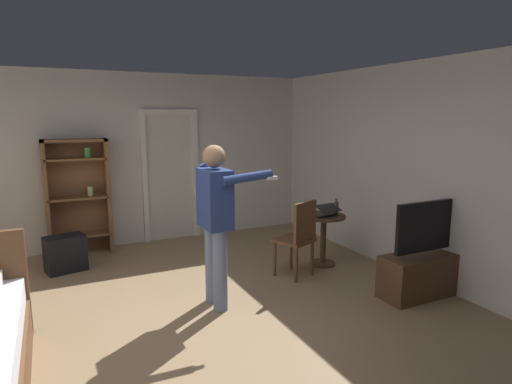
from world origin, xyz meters
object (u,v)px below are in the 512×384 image
object	(u,v)px
bottle_on_table	(336,208)
wooden_chair	(299,236)
person_blue_shirt	(216,214)
suitcase_dark	(65,254)
laptop	(324,212)
side_table	(323,232)
bookshelf	(78,192)
tv_flatscreen	(426,268)

from	to	relation	value
bottle_on_table	wooden_chair	distance (m)	0.75
wooden_chair	person_blue_shirt	distance (m)	1.35
wooden_chair	suitcase_dark	bearing A→B (deg)	150.02
laptop	wooden_chair	distance (m)	0.60
side_table	laptop	size ratio (longest dim) A/B	1.92
bottle_on_table	laptop	bearing A→B (deg)	167.27
bookshelf	person_blue_shirt	bearing A→B (deg)	-65.29
laptop	bottle_on_table	world-z (taller)	bottle_on_table
tv_flatscreen	bottle_on_table	distance (m)	1.40
suitcase_dark	laptop	bearing A→B (deg)	-36.34
tv_flatscreen	wooden_chair	size ratio (longest dim) A/B	1.12
laptop	wooden_chair	world-z (taller)	wooden_chair
bookshelf	tv_flatscreen	distance (m)	4.84
bookshelf	wooden_chair	distance (m)	3.32
side_table	bottle_on_table	size ratio (longest dim) A/B	3.05
person_blue_shirt	laptop	bearing A→B (deg)	16.79
side_table	laptop	distance (m)	0.29
wooden_chair	bottle_on_table	bearing A→B (deg)	13.37
side_table	person_blue_shirt	distance (m)	1.94
bottle_on_table	person_blue_shirt	bearing A→B (deg)	-165.63
bottle_on_table	suitcase_dark	world-z (taller)	bottle_on_table
tv_flatscreen	suitcase_dark	world-z (taller)	tv_flatscreen
person_blue_shirt	suitcase_dark	distance (m)	2.47
side_table	laptop	bearing A→B (deg)	-119.76
bookshelf	suitcase_dark	bearing A→B (deg)	-108.92
person_blue_shirt	suitcase_dark	size ratio (longest dim) A/B	3.58
bottle_on_table	suitcase_dark	size ratio (longest dim) A/B	0.47
bookshelf	side_table	size ratio (longest dim) A/B	2.43
laptop	wooden_chair	xyz separation A→B (m)	(-0.52, -0.20, -0.21)
bookshelf	laptop	size ratio (longest dim) A/B	4.68
person_blue_shirt	wooden_chair	bearing A→B (deg)	14.93
wooden_chair	side_table	bearing A→B (deg)	23.97
laptop	wooden_chair	bearing A→B (deg)	-159.02
suitcase_dark	side_table	bearing A→B (deg)	-35.52
laptop	suitcase_dark	xyz separation A→B (m)	(-3.18, 1.33, -0.52)
side_table	suitcase_dark	bearing A→B (deg)	158.10
laptop	bottle_on_table	distance (m)	0.17
bookshelf	wooden_chair	xyz separation A→B (m)	(2.41, -2.25, -0.38)
side_table	suitcase_dark	xyz separation A→B (m)	(-3.20, 1.29, -0.23)
person_blue_shirt	tv_flatscreen	bearing A→B (deg)	-19.09
wooden_chair	bookshelf	bearing A→B (deg)	136.92
tv_flatscreen	side_table	xyz separation A→B (m)	(-0.48, 1.35, 0.15)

